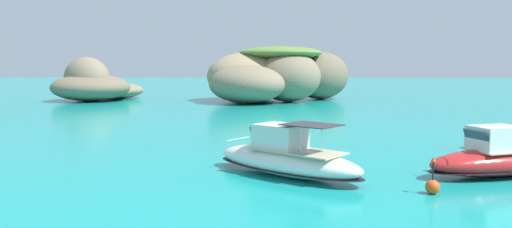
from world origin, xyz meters
TOP-DOWN VIEW (x-y plane):
  - islet_large at (1.59, 58.95)m, footprint 25.19×22.58m
  - islet_small at (-24.19, 58.26)m, footprint 13.73×16.70m
  - motorboat_white at (2.64, 12.34)m, footprint 7.59×6.65m
  - motorboat_red at (12.37, 12.81)m, footprint 7.98×4.67m
  - channel_buoy at (8.25, 9.44)m, footprint 0.56×0.56m

SIDE VIEW (x-z plane):
  - channel_buoy at x=8.25m, z-range -0.40..1.08m
  - motorboat_red at x=12.37m, z-range -0.37..1.89m
  - motorboat_white at x=2.64m, z-range -0.44..2.00m
  - islet_small at x=-24.19m, z-range -0.89..5.35m
  - islet_large at x=1.59m, z-range -0.26..7.48m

